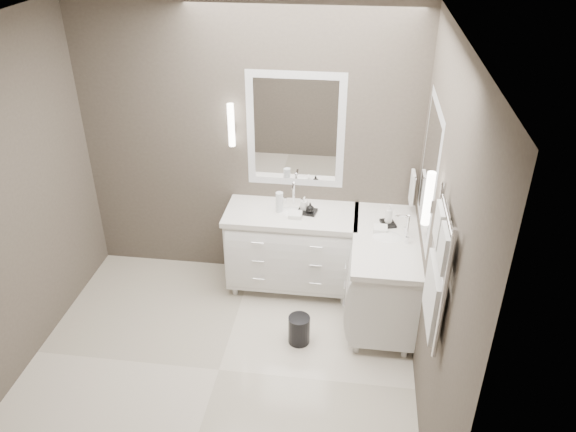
# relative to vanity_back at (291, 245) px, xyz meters

# --- Properties ---
(floor) EXTENTS (3.20, 3.00, 0.01)m
(floor) POSITION_rel_vanity_back_xyz_m (-0.45, -1.23, -0.49)
(floor) COLOR beige
(floor) RESTS_ON ground
(ceiling) EXTENTS (3.20, 3.00, 0.01)m
(ceiling) POSITION_rel_vanity_back_xyz_m (-0.45, -1.23, 2.22)
(ceiling) COLOR white
(ceiling) RESTS_ON wall_back
(wall_back) EXTENTS (3.20, 0.01, 2.70)m
(wall_back) POSITION_rel_vanity_back_xyz_m (-0.45, 0.28, 0.86)
(wall_back) COLOR #4D453E
(wall_back) RESTS_ON floor
(wall_front) EXTENTS (3.20, 0.01, 2.70)m
(wall_front) POSITION_rel_vanity_back_xyz_m (-0.45, -2.73, 0.86)
(wall_front) COLOR #4D453E
(wall_front) RESTS_ON floor
(wall_right) EXTENTS (0.01, 3.00, 2.70)m
(wall_right) POSITION_rel_vanity_back_xyz_m (1.15, -1.23, 0.86)
(wall_right) COLOR #4D453E
(wall_right) RESTS_ON floor
(vanity_back) EXTENTS (1.24, 0.59, 0.97)m
(vanity_back) POSITION_rel_vanity_back_xyz_m (0.00, 0.00, 0.00)
(vanity_back) COLOR white
(vanity_back) RESTS_ON floor
(vanity_right) EXTENTS (0.59, 1.24, 0.97)m
(vanity_right) POSITION_rel_vanity_back_xyz_m (0.88, -0.33, 0.00)
(vanity_right) COLOR white
(vanity_right) RESTS_ON floor
(mirror_back) EXTENTS (0.90, 0.02, 1.10)m
(mirror_back) POSITION_rel_vanity_back_xyz_m (-0.00, 0.26, 1.06)
(mirror_back) COLOR white
(mirror_back) RESTS_ON wall_back
(mirror_right) EXTENTS (0.02, 0.90, 1.10)m
(mirror_right) POSITION_rel_vanity_back_xyz_m (1.14, -0.43, 1.06)
(mirror_right) COLOR white
(mirror_right) RESTS_ON wall_right
(sconce_back) EXTENTS (0.06, 0.06, 0.40)m
(sconce_back) POSITION_rel_vanity_back_xyz_m (-0.58, 0.20, 1.11)
(sconce_back) COLOR white
(sconce_back) RESTS_ON wall_back
(sconce_right) EXTENTS (0.06, 0.06, 0.40)m
(sconce_right) POSITION_rel_vanity_back_xyz_m (1.08, -1.01, 1.11)
(sconce_right) COLOR white
(sconce_right) RESTS_ON wall_right
(towel_bar_corner) EXTENTS (0.03, 0.22, 0.30)m
(towel_bar_corner) POSITION_rel_vanity_back_xyz_m (1.09, 0.13, 0.63)
(towel_bar_corner) COLOR white
(towel_bar_corner) RESTS_ON wall_right
(towel_ladder) EXTENTS (0.06, 0.58, 0.90)m
(towel_ladder) POSITION_rel_vanity_back_xyz_m (1.10, -1.63, 0.91)
(towel_ladder) COLOR white
(towel_ladder) RESTS_ON wall_right
(waste_bin) EXTENTS (0.21, 0.21, 0.26)m
(waste_bin) POSITION_rel_vanity_back_xyz_m (0.17, -0.80, -0.35)
(waste_bin) COLOR black
(waste_bin) RESTS_ON floor
(amenity_tray_back) EXTENTS (0.19, 0.16, 0.03)m
(amenity_tray_back) POSITION_rel_vanity_back_xyz_m (0.14, 0.01, 0.38)
(amenity_tray_back) COLOR black
(amenity_tray_back) RESTS_ON vanity_back
(amenity_tray_right) EXTENTS (0.15, 0.18, 0.02)m
(amenity_tray_right) POSITION_rel_vanity_back_xyz_m (0.89, -0.11, 0.38)
(amenity_tray_right) COLOR black
(amenity_tray_right) RESTS_ON vanity_right
(water_bottle) EXTENTS (0.09, 0.09, 0.20)m
(water_bottle) POSITION_rel_vanity_back_xyz_m (-0.11, -0.00, 0.46)
(water_bottle) COLOR silver
(water_bottle) RESTS_ON vanity_back
(soap_bottle_a) EXTENTS (0.07, 0.07, 0.12)m
(soap_bottle_a) POSITION_rel_vanity_back_xyz_m (0.11, 0.03, 0.45)
(soap_bottle_a) COLOR white
(soap_bottle_a) RESTS_ON amenity_tray_back
(soap_bottle_b) EXTENTS (0.09, 0.09, 0.10)m
(soap_bottle_b) POSITION_rel_vanity_back_xyz_m (0.17, -0.02, 0.44)
(soap_bottle_b) COLOR black
(soap_bottle_b) RESTS_ON amenity_tray_back
(soap_bottle_c) EXTENTS (0.09, 0.09, 0.18)m
(soap_bottle_c) POSITION_rel_vanity_back_xyz_m (0.89, -0.11, 0.48)
(soap_bottle_c) COLOR white
(soap_bottle_c) RESTS_ON amenity_tray_right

